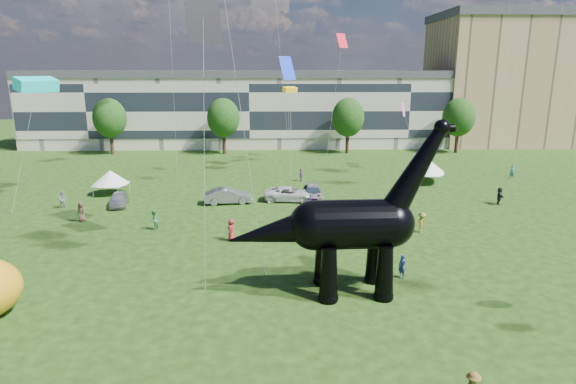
{
  "coord_description": "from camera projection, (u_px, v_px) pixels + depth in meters",
  "views": [
    {
      "loc": [
        -3.83,
        -24.5,
        13.31
      ],
      "look_at": [
        -2.92,
        8.0,
        5.0
      ],
      "focal_mm": 30.0,
      "sensor_mm": 36.0,
      "label": 1
    }
  ],
  "objects": [
    {
      "name": "car_silver",
      "position": [
        119.0,
        199.0,
        48.16
      ],
      "size": [
        2.32,
        4.27,
        1.38
      ],
      "primitive_type": "imported",
      "rotation": [
        0.0,
        0.0,
        0.18
      ],
      "color": "silver",
      "rests_on": "ground"
    },
    {
      "name": "kites",
      "position": [
        142.0,
        36.0,
        50.89
      ],
      "size": [
        61.0,
        52.03,
        31.2
      ],
      "color": "red",
      "rests_on": "ground"
    },
    {
      "name": "car_dark",
      "position": [
        313.0,
        193.0,
        50.63
      ],
      "size": [
        2.02,
        4.84,
        1.4
      ],
      "primitive_type": "imported",
      "rotation": [
        0.0,
        0.0,
        0.01
      ],
      "color": "#595960",
      "rests_on": "ground"
    },
    {
      "name": "gazebo_far",
      "position": [
        428.0,
        165.0,
        59.0
      ],
      "size": [
        4.17,
        4.17,
        2.69
      ],
      "rotation": [
        0.0,
        0.0,
        -0.08
      ],
      "color": "silver",
      "rests_on": "ground"
    },
    {
      "name": "tree_far_right",
      "position": [
        459.0,
        114.0,
        77.61
      ],
      "size": [
        5.2,
        5.2,
        9.44
      ],
      "color": "#382314",
      "rests_on": "ground"
    },
    {
      "name": "terrace_row",
      "position": [
        251.0,
        112.0,
        85.47
      ],
      "size": [
        78.0,
        11.0,
        12.0
      ],
      "primitive_type": "cube",
      "color": "beige",
      "rests_on": "ground"
    },
    {
      "name": "gazebo_near",
      "position": [
        427.0,
        167.0,
        57.34
      ],
      "size": [
        5.2,
        5.2,
        2.89
      ],
      "rotation": [
        0.0,
        0.0,
        -0.31
      ],
      "color": "white",
      "rests_on": "ground"
    },
    {
      "name": "tree_far_left",
      "position": [
        109.0,
        115.0,
        76.08
      ],
      "size": [
        5.2,
        5.2,
        9.44
      ],
      "color": "#382314",
      "rests_on": "ground"
    },
    {
      "name": "dinosaur_sculpture",
      "position": [
        344.0,
        227.0,
        28.74
      ],
      "size": [
        13.38,
        3.8,
        10.95
      ],
      "rotation": [
        0.0,
        0.0,
        0.04
      ],
      "color": "black",
      "rests_on": "ground"
    },
    {
      "name": "apartment_block",
      "position": [
        512.0,
        82.0,
        88.44
      ],
      "size": [
        28.0,
        18.0,
        22.0
      ],
      "primitive_type": "cube",
      "color": "tan",
      "rests_on": "ground"
    },
    {
      "name": "visitors",
      "position": [
        313.0,
        216.0,
        41.89
      ],
      "size": [
        51.44,
        42.36,
        1.85
      ],
      "color": "gray",
      "rests_on": "ground"
    },
    {
      "name": "tree_mid_left",
      "position": [
        223.0,
        115.0,
        76.57
      ],
      "size": [
        5.2,
        5.2,
        9.44
      ],
      "color": "#382314",
      "rests_on": "ground"
    },
    {
      "name": "car_white",
      "position": [
        290.0,
        194.0,
        49.97
      ],
      "size": [
        5.57,
        3.03,
        1.48
      ],
      "primitive_type": "imported",
      "rotation": [
        0.0,
        0.0,
        1.46
      ],
      "color": "silver",
      "rests_on": "ground"
    },
    {
      "name": "gazebo_left",
      "position": [
        111.0,
        177.0,
        52.4
      ],
      "size": [
        4.3,
        4.3,
        2.67
      ],
      "rotation": [
        0.0,
        0.0,
        -0.13
      ],
      "color": "white",
      "rests_on": "ground"
    },
    {
      "name": "car_grey",
      "position": [
        228.0,
        196.0,
        48.97
      ],
      "size": [
        5.02,
        2.3,
        1.59
      ],
      "primitive_type": "imported",
      "rotation": [
        0.0,
        0.0,
        1.7
      ],
      "color": "gray",
      "rests_on": "ground"
    },
    {
      "name": "ground",
      "position": [
        344.0,
        312.0,
        27.13
      ],
      "size": [
        220.0,
        220.0,
        0.0
      ],
      "primitive_type": "plane",
      "color": "#16330C",
      "rests_on": "ground"
    },
    {
      "name": "tree_mid_right",
      "position": [
        348.0,
        114.0,
        77.12
      ],
      "size": [
        5.2,
        5.2,
        9.44
      ],
      "color": "#382314",
      "rests_on": "ground"
    }
  ]
}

